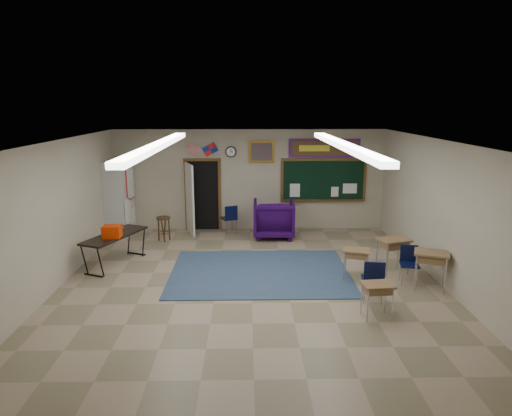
{
  "coord_description": "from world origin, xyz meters",
  "views": [
    {
      "loc": [
        -0.08,
        -8.92,
        3.74
      ],
      "look_at": [
        0.13,
        1.5,
        1.34
      ],
      "focal_mm": 32.0,
      "sensor_mm": 36.0,
      "label": 1
    }
  ],
  "objects_px": {
    "wooden_stool": "(164,228)",
    "student_desk_front_right": "(393,254)",
    "wingback_armchair": "(274,219)",
    "student_desk_front_left": "(356,263)",
    "folding_table": "(115,248)"
  },
  "relations": [
    {
      "from": "wingback_armchair",
      "to": "folding_table",
      "type": "xyz_separation_m",
      "value": [
        -3.86,
        -2.25,
        -0.12
      ]
    },
    {
      "from": "student_desk_front_right",
      "to": "wooden_stool",
      "type": "bearing_deg",
      "value": 138.82
    },
    {
      "from": "wooden_stool",
      "to": "student_desk_front_left",
      "type": "bearing_deg",
      "value": -32.56
    },
    {
      "from": "wingback_armchair",
      "to": "student_desk_front_left",
      "type": "relative_size",
      "value": 1.71
    },
    {
      "from": "wingback_armchair",
      "to": "wooden_stool",
      "type": "height_order",
      "value": "wingback_armchair"
    },
    {
      "from": "wooden_stool",
      "to": "student_desk_front_right",
      "type": "bearing_deg",
      "value": -24.84
    },
    {
      "from": "folding_table",
      "to": "student_desk_front_left",
      "type": "bearing_deg",
      "value": 11.76
    },
    {
      "from": "student_desk_front_left",
      "to": "folding_table",
      "type": "relative_size",
      "value": 0.36
    },
    {
      "from": "folding_table",
      "to": "wooden_stool",
      "type": "xyz_separation_m",
      "value": [
        0.79,
        1.94,
        -0.06
      ]
    },
    {
      "from": "student_desk_front_right",
      "to": "folding_table",
      "type": "height_order",
      "value": "folding_table"
    },
    {
      "from": "student_desk_front_left",
      "to": "wingback_armchair",
      "type": "bearing_deg",
      "value": 134.02
    },
    {
      "from": "wingback_armchair",
      "to": "student_desk_front_left",
      "type": "xyz_separation_m",
      "value": [
        1.59,
        -3.29,
        -0.15
      ]
    },
    {
      "from": "student_desk_front_left",
      "to": "folding_table",
      "type": "bearing_deg",
      "value": -172.58
    },
    {
      "from": "student_desk_front_right",
      "to": "folding_table",
      "type": "relative_size",
      "value": 0.42
    },
    {
      "from": "student_desk_front_left",
      "to": "student_desk_front_right",
      "type": "distance_m",
      "value": 1.0
    }
  ]
}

